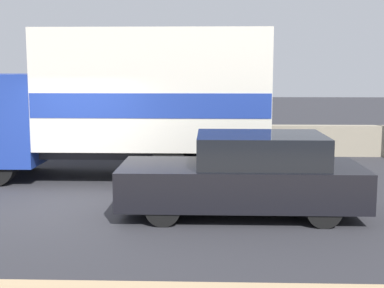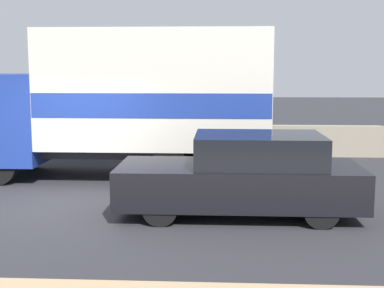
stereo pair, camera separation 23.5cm
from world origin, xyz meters
name	(u,v)px [view 2 (the right image)]	position (x,y,z in m)	size (l,w,h in m)	color
ground_plane	(66,205)	(0.00, 0.00, 0.00)	(80.00, 80.00, 0.00)	#2D2D33
stone_wall_backdrop	(123,140)	(0.00, 6.22, 0.47)	(60.00, 0.35, 0.94)	gray
box_truck	(131,99)	(0.86, 2.77, 1.92)	(7.16, 2.46, 3.56)	navy
car_hatchback	(244,175)	(3.47, -0.51, 0.74)	(4.38, 1.81, 1.49)	black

